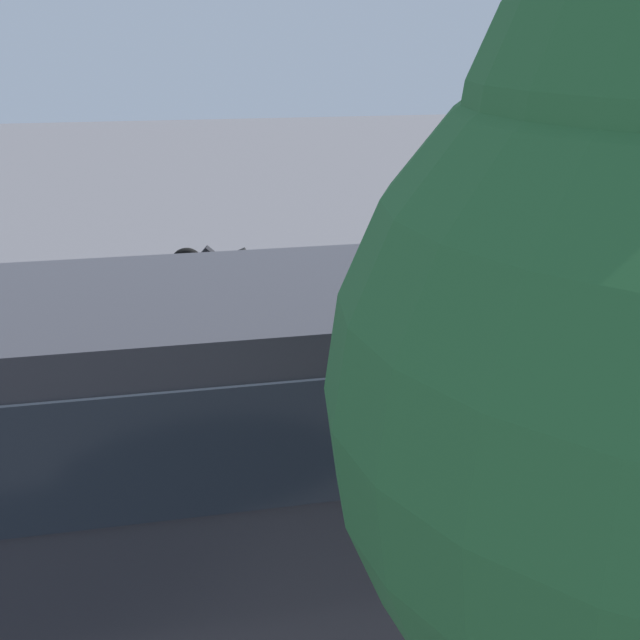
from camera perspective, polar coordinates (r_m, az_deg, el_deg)
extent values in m
plane|color=#424247|center=(13.32, 5.05, -4.58)|extent=(80.00, 80.00, 0.00)
cube|color=#26262B|center=(8.12, 8.18, -6.53)|extent=(11.36, 2.67, 2.80)
cube|color=black|center=(9.01, 5.57, 0.08)|extent=(9.51, 0.19, 1.01)
cube|color=black|center=(6.83, 12.08, -6.74)|extent=(9.51, 0.19, 1.01)
cube|color=#1959B2|center=(9.43, 5.36, -6.38)|extent=(9.97, 0.18, 0.28)
cube|color=black|center=(8.94, 7.67, -15.97)|extent=(10.46, 2.46, 0.45)
torus|color=black|center=(9.40, -18.90, -13.00)|extent=(1.00, 0.34, 1.00)
cylinder|color=black|center=(11.61, 11.36, -6.07)|extent=(0.14, 0.14, 0.77)
cube|color=black|center=(11.82, 11.13, -7.84)|extent=(0.14, 0.27, 0.10)
cylinder|color=black|center=(11.69, 12.03, -5.93)|extent=(0.14, 0.14, 0.77)
cube|color=black|center=(11.90, 11.79, -7.70)|extent=(0.14, 0.27, 0.10)
cube|color=black|center=(11.37, 11.93, -2.77)|extent=(0.42, 0.34, 0.64)
cylinder|color=black|center=(11.24, 10.91, -2.87)|extent=(0.10, 0.10, 0.61)
sphere|color=tan|center=(11.36, 10.81, -4.30)|extent=(0.10, 0.10, 0.09)
cylinder|color=black|center=(11.49, 12.95, -2.53)|extent=(0.10, 0.10, 0.61)
sphere|color=tan|center=(11.60, 12.84, -3.93)|extent=(0.10, 0.10, 0.09)
sphere|color=tan|center=(11.21, 12.09, -0.60)|extent=(0.27, 0.27, 0.23)
cylinder|color=black|center=(11.27, 7.69, -6.54)|extent=(0.12, 0.12, 0.80)
cube|color=black|center=(11.50, 7.53, -8.43)|extent=(0.11, 0.26, 0.10)
cylinder|color=black|center=(11.33, 8.46, -6.45)|extent=(0.12, 0.12, 0.80)
cube|color=black|center=(11.55, 8.28, -8.33)|extent=(0.11, 0.26, 0.10)
cube|color=#D8F233|center=(11.00, 8.25, -3.06)|extent=(0.39, 0.29, 0.67)
cube|color=silver|center=(11.00, 8.25, -3.06)|extent=(0.40, 0.30, 0.06)
cylinder|color=#D8F233|center=(10.92, 7.08, -3.09)|extent=(0.09, 0.09, 0.63)
sphere|color=tan|center=(11.04, 7.01, -4.61)|extent=(0.09, 0.09, 0.09)
cylinder|color=#D8F233|center=(11.08, 9.42, -2.86)|extent=(0.09, 0.09, 0.63)
sphere|color=tan|center=(11.21, 9.33, -4.36)|extent=(0.09, 0.09, 0.09)
sphere|color=tan|center=(10.84, 8.37, -0.74)|extent=(0.25, 0.25, 0.24)
cylinder|color=black|center=(11.20, 2.61, -6.77)|extent=(0.15, 0.15, 0.74)
cube|color=black|center=(11.42, 2.58, -8.49)|extent=(0.16, 0.28, 0.10)
cylinder|color=black|center=(11.20, 3.43, -6.78)|extent=(0.15, 0.15, 0.74)
cube|color=black|center=(11.42, 3.39, -8.50)|extent=(0.16, 0.28, 0.10)
cube|color=navy|center=(10.92, 3.08, -3.59)|extent=(0.44, 0.37, 0.61)
cylinder|color=navy|center=(10.92, 1.82, -3.49)|extent=(0.11, 0.11, 0.58)
sphere|color=tan|center=(11.03, 1.81, -4.89)|extent=(0.11, 0.11, 0.09)
cylinder|color=navy|center=(10.92, 4.35, -3.54)|extent=(0.11, 0.11, 0.58)
sphere|color=tan|center=(11.04, 4.31, -4.93)|extent=(0.11, 0.11, 0.09)
sphere|color=tan|center=(10.76, 3.12, -1.44)|extent=(0.27, 0.27, 0.22)
cylinder|color=black|center=(11.06, -2.71, -7.05)|extent=(0.13, 0.13, 0.76)
cube|color=black|center=(11.28, -2.69, -8.84)|extent=(0.12, 0.27, 0.10)
cylinder|color=black|center=(11.07, -1.87, -7.01)|extent=(0.13, 0.13, 0.76)
cube|color=black|center=(11.30, -1.87, -8.80)|extent=(0.12, 0.27, 0.10)
cube|color=black|center=(10.78, -2.34, -3.72)|extent=(0.40, 0.31, 0.63)
cylinder|color=black|center=(10.76, -3.62, -3.70)|extent=(0.10, 0.10, 0.60)
sphere|color=tan|center=(10.88, -3.58, -5.15)|extent=(0.10, 0.10, 0.09)
cylinder|color=black|center=(10.79, -1.07, -3.58)|extent=(0.10, 0.10, 0.60)
sphere|color=tan|center=(10.91, -1.06, -5.03)|extent=(0.10, 0.10, 0.09)
sphere|color=tan|center=(10.61, -2.37, -1.48)|extent=(0.24, 0.24, 0.23)
torus|color=black|center=(10.36, -4.52, -10.04)|extent=(0.61, 0.27, 0.60)
cylinder|color=silver|center=(10.36, -4.52, -10.04)|extent=(0.14, 0.13, 0.12)
torus|color=black|center=(10.89, 2.68, -8.45)|extent=(0.61, 0.27, 0.60)
cylinder|color=silver|center=(10.89, 2.68, -8.45)|extent=(0.15, 0.15, 0.12)
cylinder|color=silver|center=(10.21, -4.31, -8.27)|extent=(0.32, 0.13, 0.67)
cube|color=#0C19B2|center=(10.42, -1.20, -7.73)|extent=(0.88, 0.48, 0.36)
cube|color=black|center=(10.59, 1.18, -6.98)|extent=(0.56, 0.34, 0.20)
cylinder|color=silver|center=(10.55, 0.94, -8.67)|extent=(0.46, 0.19, 0.08)
cylinder|color=black|center=(10.09, -4.08, -6.71)|extent=(0.18, 0.57, 0.04)
torus|color=black|center=(15.74, -4.70, 0.40)|extent=(0.61, 0.25, 0.60)
cylinder|color=silver|center=(15.74, -4.70, 0.40)|extent=(0.14, 0.12, 0.12)
torus|color=black|center=(15.60, -8.82, 3.70)|extent=(0.86, 0.30, 0.85)
cylinder|color=silver|center=(15.60, -8.82, 3.70)|extent=(0.14, 0.14, 0.12)
cylinder|color=silver|center=(15.64, -4.03, 1.43)|extent=(0.65, 0.19, 0.37)
cube|color=white|center=(15.57, -5.79, 2.76)|extent=(0.91, 0.45, 0.82)
cube|color=black|center=(15.51, -7.04, 4.00)|extent=(0.56, 0.32, 0.49)
cylinder|color=silver|center=(15.73, -7.24, 3.17)|extent=(0.40, 0.16, 0.35)
cylinder|color=black|center=(15.55, -3.47, 2.34)|extent=(0.15, 0.58, 0.04)
cube|color=black|center=(15.48, -5.32, 3.71)|extent=(0.57, 0.44, 0.55)
sphere|color=red|center=(15.48, -3.74, 3.25)|extent=(0.31, 0.31, 0.26)
cylinder|color=black|center=(15.34, -4.55, 2.85)|extent=(0.47, 0.18, 0.14)
cylinder|color=black|center=(15.38, -6.64, 3.06)|extent=(0.35, 0.17, 0.37)
cylinder|color=black|center=(15.68, -4.44, 3.22)|extent=(0.47, 0.18, 0.14)
cylinder|color=black|center=(15.72, -6.49, 3.43)|extent=(0.35, 0.17, 0.37)
cube|color=white|center=(15.28, 16.26, -2.11)|extent=(0.32, 4.48, 0.01)
cube|color=white|center=(14.28, 6.81, -2.94)|extent=(0.29, 3.82, 0.01)
cube|color=white|center=(13.73, -3.74, -3.78)|extent=(0.30, 3.98, 0.01)
cube|color=white|center=(13.67, -14.79, -4.52)|extent=(0.29, 3.81, 0.01)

